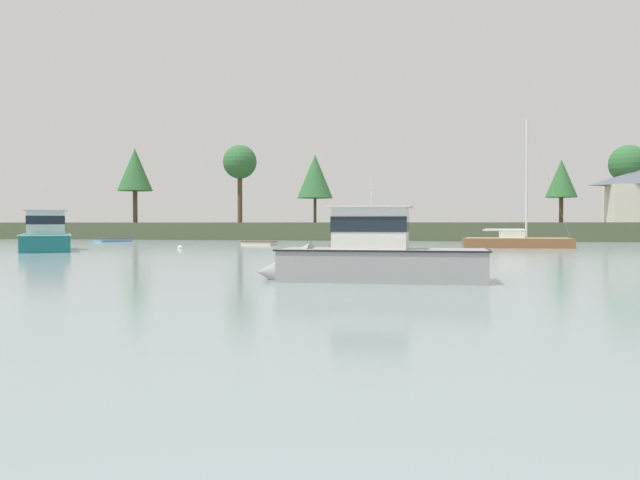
{
  "coord_description": "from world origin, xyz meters",
  "views": [
    {
      "loc": [
        11.96,
        -13.08,
        1.94
      ],
      "look_at": [
        5.05,
        23.43,
        1.01
      ],
      "focal_mm": 37.22,
      "sensor_mm": 36.0,
      "label": 1
    }
  ],
  "objects": [
    {
      "name": "far_shore_bank",
      "position": [
        0.0,
        87.47,
        1.03
      ],
      "size": [
        174.28,
        54.28,
        2.05
      ],
      "primitive_type": "cube",
      "color": "#4C563D",
      "rests_on": "ground"
    },
    {
      "name": "dinghy_skyblue",
      "position": [
        -22.59,
        51.6,
        0.14
      ],
      "size": [
        3.46,
        4.11,
        0.58
      ],
      "color": "#669ECC",
      "rests_on": "ground"
    },
    {
      "name": "cruiser_grey",
      "position": [
        9.16,
        9.18,
        0.58
      ],
      "size": [
        7.89,
        2.51,
        4.35
      ],
      "color": "gray",
      "rests_on": "ground"
    },
    {
      "name": "dinghy_cream",
      "position": [
        -4.34,
        43.73,
        0.13
      ],
      "size": [
        3.29,
        1.99,
        0.49
      ],
      "color": "beige",
      "rests_on": "ground"
    },
    {
      "name": "cruiser_teal",
      "position": [
        -16.94,
        31.07,
        0.61
      ],
      "size": [
        8.38,
        10.8,
        5.73
      ],
      "color": "#196B70",
      "rests_on": "ground"
    },
    {
      "name": "sailboat_wood",
      "position": [
        17.58,
        41.51,
        0.24
      ],
      "size": [
        8.5,
        2.54,
        10.69
      ],
      "color": "brown",
      "rests_on": "ground"
    },
    {
      "name": "mooring_buoy_red",
      "position": [
        3.77,
        33.71,
        0.08
      ],
      "size": [
        0.43,
        0.43,
        0.48
      ],
      "color": "red",
      "rests_on": "ground"
    },
    {
      "name": "mooring_buoy_white",
      "position": [
        -8.0,
        34.73,
        0.07
      ],
      "size": [
        0.41,
        0.41,
        0.46
      ],
      "color": "white",
      "rests_on": "ground"
    },
    {
      "name": "shore_tree_right_mid",
      "position": [
        35.17,
        78.61,
        9.59
      ],
      "size": [
        4.88,
        4.88,
        10.02
      ],
      "color": "brown",
      "rests_on": "far_shore_bank"
    },
    {
      "name": "shore_tree_left_mid",
      "position": [
        -30.63,
        73.04,
        9.38
      ],
      "size": [
        4.82,
        4.82,
        10.35
      ],
      "color": "brown",
      "rests_on": "far_shore_bank"
    },
    {
      "name": "shore_tree_far_right",
      "position": [
        28.04,
        85.23,
        8.25
      ],
      "size": [
        4.37,
        4.37,
        8.93
      ],
      "color": "brown",
      "rests_on": "far_shore_bank"
    },
    {
      "name": "shore_tree_center",
      "position": [
        -4.06,
        68.16,
        7.8
      ],
      "size": [
        4.43,
        4.43,
        8.47
      ],
      "color": "brown",
      "rests_on": "far_shore_bank"
    },
    {
      "name": "shore_tree_left",
      "position": [
        -14.63,
        70.69,
        9.91
      ],
      "size": [
        4.42,
        4.42,
        10.2
      ],
      "color": "brown",
      "rests_on": "far_shore_bank"
    }
  ]
}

